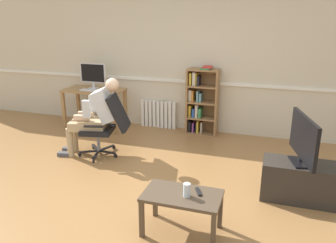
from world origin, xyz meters
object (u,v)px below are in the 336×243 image
(computer_mouse, at_px, (106,91))
(coffee_table, at_px, (182,200))
(imac_monitor, at_px, (93,74))
(drinking_glass, at_px, (187,190))
(bookshelf, at_px, (201,102))
(office_chair, at_px, (107,123))
(tv_stand, at_px, (298,181))
(computer_desk, at_px, (94,95))
(radiator, at_px, (159,114))
(person_seated, at_px, (95,115))
(tv_screen, at_px, (304,139))
(keyboard, at_px, (90,90))
(spare_remote, at_px, (199,192))

(computer_mouse, bearing_deg, coffee_table, -49.81)
(imac_monitor, bearing_deg, drinking_glass, -47.24)
(bookshelf, bearing_deg, office_chair, -128.27)
(tv_stand, height_order, coffee_table, tv_stand)
(computer_desk, height_order, office_chair, office_chair)
(computer_mouse, xyz_separation_m, radiator, (0.84, 0.51, -0.51))
(imac_monitor, height_order, bookshelf, bookshelf)
(bookshelf, height_order, tv_stand, bookshelf)
(person_seated, height_order, coffee_table, person_seated)
(office_chair, relative_size, tv_screen, 1.19)
(person_seated, bearing_deg, radiator, 150.63)
(person_seated, bearing_deg, imac_monitor, -162.92)
(office_chair, bearing_deg, keyboard, -152.25)
(coffee_table, bearing_deg, imac_monitor, 132.43)
(keyboard, height_order, radiator, keyboard)
(keyboard, bearing_deg, coffee_table, -45.74)
(tv_screen, height_order, drinking_glass, tv_screen)
(imac_monitor, relative_size, bookshelf, 0.41)
(imac_monitor, distance_m, radiator, 1.46)
(person_seated, bearing_deg, computer_mouse, -173.76)
(computer_desk, distance_m, imac_monitor, 0.41)
(imac_monitor, relative_size, tv_stand, 0.62)
(radiator, height_order, coffee_table, radiator)
(person_seated, bearing_deg, drinking_glass, 37.72)
(keyboard, xyz_separation_m, bookshelf, (1.99, 0.43, -0.16))
(radiator, xyz_separation_m, tv_screen, (2.47, -2.03, 0.50))
(computer_mouse, bearing_deg, imac_monitor, 151.16)
(computer_mouse, xyz_separation_m, person_seated, (0.37, -1.07, -0.12))
(computer_desk, distance_m, office_chair, 1.44)
(radiator, relative_size, office_chair, 0.72)
(spare_remote, bearing_deg, imac_monitor, -70.69)
(keyboard, distance_m, coffee_table, 3.58)
(computer_mouse, bearing_deg, person_seated, -70.95)
(imac_monitor, relative_size, tv_screen, 0.63)
(radiator, relative_size, tv_stand, 0.84)
(tv_screen, distance_m, spare_remote, 1.42)
(keyboard, bearing_deg, computer_desk, 92.62)
(computer_desk, height_order, tv_stand, computer_desk)
(person_seated, bearing_deg, computer_desk, -162.70)
(office_chair, height_order, drinking_glass, office_chair)
(person_seated, relative_size, spare_remote, 8.14)
(computer_desk, bearing_deg, bookshelf, 8.23)
(office_chair, bearing_deg, spare_remote, 37.63)
(computer_mouse, xyz_separation_m, drinking_glass, (2.22, -2.59, -0.27))
(computer_mouse, bearing_deg, tv_stand, -24.68)
(imac_monitor, bearing_deg, computer_desk, -63.53)
(imac_monitor, distance_m, person_seated, 1.51)
(office_chair, bearing_deg, bookshelf, 128.92)
(tv_stand, height_order, tv_screen, tv_screen)
(imac_monitor, relative_size, computer_mouse, 5.16)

